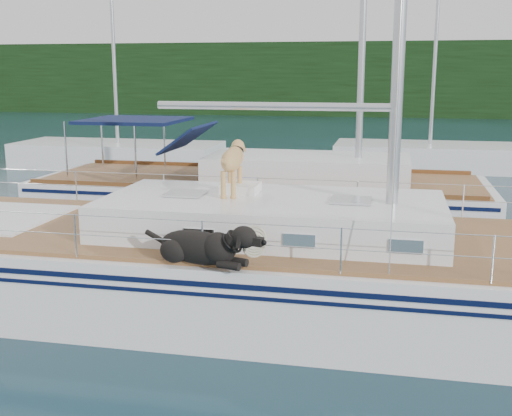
# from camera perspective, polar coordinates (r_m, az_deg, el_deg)

# --- Properties ---
(ground) EXTENTS (120.00, 120.00, 0.00)m
(ground) POSITION_cam_1_polar(r_m,az_deg,el_deg) (10.53, -2.92, -8.65)
(ground) COLOR black
(ground) RESTS_ON ground
(tree_line) EXTENTS (90.00, 3.00, 6.00)m
(tree_line) POSITION_cam_1_polar(r_m,az_deg,el_deg) (54.57, 9.50, 11.22)
(tree_line) COLOR black
(tree_line) RESTS_ON ground
(shore_bank) EXTENTS (92.00, 1.00, 1.20)m
(shore_bank) POSITION_cam_1_polar(r_m,az_deg,el_deg) (55.85, 9.47, 8.77)
(shore_bank) COLOR #595147
(shore_bank) RESTS_ON ground
(main_sailboat) EXTENTS (12.00, 4.04, 14.01)m
(main_sailboat) POSITION_cam_1_polar(r_m,az_deg,el_deg) (10.28, -2.48, -5.18)
(main_sailboat) COLOR white
(main_sailboat) RESTS_ON ground
(neighbor_sailboat) EXTENTS (11.00, 3.50, 13.30)m
(neighbor_sailboat) POSITION_cam_1_polar(r_m,az_deg,el_deg) (15.85, 0.67, 0.84)
(neighbor_sailboat) COLOR white
(neighbor_sailboat) RESTS_ON ground
(bg_boat_west) EXTENTS (8.00, 3.00, 11.65)m
(bg_boat_west) POSITION_cam_1_polar(r_m,az_deg,el_deg) (25.98, -12.13, 4.61)
(bg_boat_west) COLOR white
(bg_boat_west) RESTS_ON ground
(bg_boat_center) EXTENTS (7.20, 3.00, 11.65)m
(bg_boat_center) POSITION_cam_1_polar(r_m,az_deg,el_deg) (25.75, 15.15, 4.40)
(bg_boat_center) COLOR white
(bg_boat_center) RESTS_ON ground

